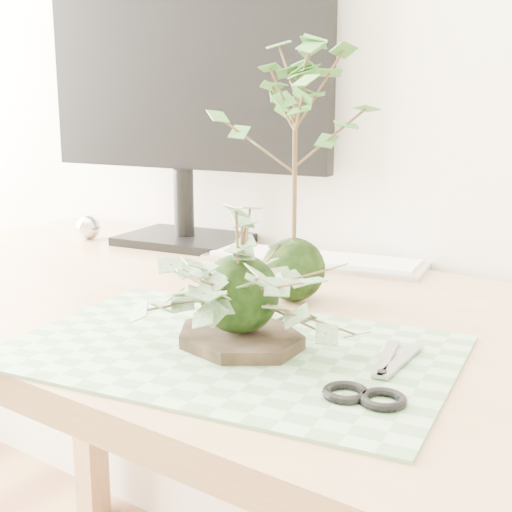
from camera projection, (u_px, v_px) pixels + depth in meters
name	position (u px, v px, depth m)	size (l,w,h in m)	color
desk	(267.00, 371.00, 1.00)	(1.60, 0.70, 0.74)	tan
cutting_mat	(231.00, 350.00, 0.82)	(0.50, 0.33, 0.00)	#5B8758
stone_dish	(240.00, 338.00, 0.83)	(0.17, 0.17, 0.01)	black
ivy_kokedama	(239.00, 257.00, 0.81)	(0.32, 0.32, 0.19)	black
maple_kokedama	(295.00, 112.00, 0.97)	(0.25, 0.25, 0.38)	black
keyboard	(314.00, 260.00, 1.24)	(0.40, 0.20, 0.01)	#B6B6BB
monitor	(185.00, 85.00, 1.35)	(0.60, 0.21, 0.53)	black
foil_ball	(88.00, 227.00, 1.45)	(0.05, 0.05, 0.05)	silver
scissors	(367.00, 386.00, 0.71)	(0.09, 0.19, 0.01)	gray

